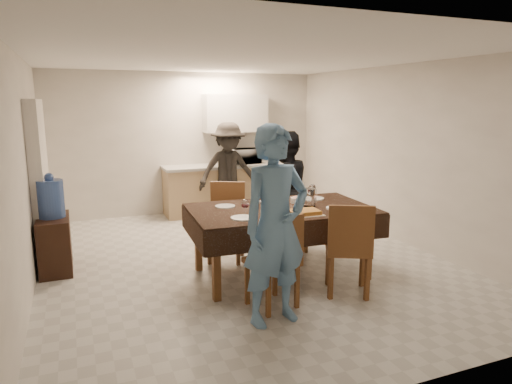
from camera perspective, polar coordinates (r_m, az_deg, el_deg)
floor at (r=6.11m, az=-1.60°, el=-8.57°), size 5.00×6.00×0.02m
ceiling at (r=5.77m, az=-1.75°, el=16.52°), size 5.00×6.00×0.02m
wall_back at (r=8.66m, az=-8.61°, el=6.03°), size 5.00×0.02×2.60m
wall_front at (r=3.20m, az=17.32°, el=-3.20°), size 5.00×0.02×2.60m
wall_left at (r=5.47m, az=-27.08°, el=1.92°), size 0.02×6.00×2.60m
wall_right at (r=7.06m, az=17.80°, el=4.45°), size 0.02×6.00×2.60m
stub_partition at (r=6.68m, az=-25.37°, el=1.38°), size 0.15×1.40×2.10m
kitchen_base_cabinet at (r=8.63m, az=-4.07°, el=0.28°), size 2.20×0.60×0.86m
kitchen_worktop at (r=8.56m, az=-4.12°, el=3.27°), size 2.24×0.64×0.05m
upper_cabinet at (r=8.70m, az=-2.59°, el=9.80°), size 1.20×0.34×0.70m
dining_table at (r=5.41m, az=3.18°, el=-2.39°), size 2.20×1.36×0.83m
chair_near_left at (r=4.55m, az=2.51°, el=-7.57°), size 0.54×0.55×0.53m
chair_near_right at (r=4.96m, az=12.10°, el=-5.88°), size 0.63×0.65×0.56m
chair_far_left at (r=5.88m, az=-3.53°, el=-3.01°), size 0.62×0.65×0.55m
chair_far_right at (r=6.22m, az=4.36°, el=-2.32°), size 0.55×0.56×0.54m
console at (r=6.19m, az=-23.84°, el=-5.96°), size 0.37×0.74×0.68m
water_jug at (r=6.05m, az=-24.27°, el=-0.78°), size 0.31×0.31×0.46m
wine_bottle at (r=5.39m, az=2.49°, el=-0.44°), size 0.07×0.07×0.29m
water_pitcher at (r=5.49m, az=6.73°, el=-0.68°), size 0.14×0.14×0.22m
savoury_tart at (r=5.11m, az=6.01°, el=-2.53°), size 0.41×0.31×0.05m
salad_bowl at (r=5.68m, az=5.16°, el=-1.03°), size 0.16×0.16×0.06m
mushroom_dish at (r=5.63m, az=1.51°, el=-1.26°), size 0.20×0.20×0.04m
wine_glass_a at (r=4.95m, az=-1.36°, el=-2.05°), size 0.09×0.09×0.20m
wine_glass_b at (r=5.84m, az=7.04°, el=-0.01°), size 0.09×0.09×0.21m
wine_glass_c at (r=5.57m, az=0.02°, el=-0.66°), size 0.08×0.08×0.17m
plate_near_left at (r=4.91m, az=-1.70°, el=-3.26°), size 0.26×0.26×0.01m
plate_near_right at (r=5.43m, az=10.29°, el=-2.01°), size 0.29×0.29×0.02m
plate_far_left at (r=5.46m, az=-3.88°, el=-1.79°), size 0.24×0.24×0.01m
plate_far_right at (r=5.93m, az=7.21°, el=-0.79°), size 0.27×0.27×0.02m
microwave at (r=8.69m, az=-1.23°, el=4.52°), size 0.51×0.35×0.28m
person_near at (r=4.23m, az=2.47°, el=-4.27°), size 0.74×0.55×1.88m
person_far at (r=6.56m, az=3.65°, el=0.34°), size 0.98×0.87×1.66m
person_kitchen at (r=8.12m, az=-3.44°, el=2.66°), size 1.11×0.64×1.72m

